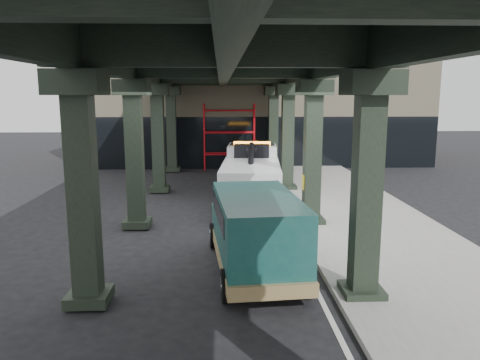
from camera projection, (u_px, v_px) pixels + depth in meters
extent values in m
plane|color=black|center=(238.00, 245.00, 14.28)|extent=(90.00, 90.00, 0.00)
cube|color=gray|center=(364.00, 223.00, 16.41)|extent=(5.00, 40.00, 0.15)
cube|color=silver|center=(285.00, 226.00, 16.31)|extent=(0.12, 38.00, 0.01)
cube|color=black|center=(367.00, 190.00, 10.00)|extent=(0.55, 0.55, 5.00)
cube|color=black|center=(372.00, 83.00, 9.60)|extent=(1.10, 1.10, 0.50)
cube|color=black|center=(361.00, 292.00, 10.42)|extent=(0.90, 0.90, 0.24)
cube|color=black|center=(312.00, 155.00, 15.90)|extent=(0.55, 0.55, 5.00)
cube|color=black|center=(314.00, 88.00, 15.50)|extent=(1.10, 1.10, 0.50)
cube|color=black|center=(310.00, 221.00, 16.32)|extent=(0.90, 0.90, 0.24)
cube|color=black|center=(287.00, 139.00, 21.80)|extent=(0.55, 0.55, 5.00)
cube|color=black|center=(288.00, 90.00, 21.40)|extent=(1.10, 1.10, 0.50)
cube|color=black|center=(287.00, 187.00, 22.21)|extent=(0.90, 0.90, 0.24)
cube|color=black|center=(273.00, 129.00, 27.70)|extent=(0.55, 0.55, 5.00)
cube|color=black|center=(274.00, 91.00, 27.30)|extent=(1.10, 1.10, 0.50)
cube|color=black|center=(273.00, 168.00, 28.11)|extent=(0.90, 0.90, 0.24)
cube|color=black|center=(83.00, 192.00, 9.76)|extent=(0.55, 0.55, 5.00)
cube|color=black|center=(76.00, 82.00, 9.36)|extent=(1.10, 1.10, 0.50)
cube|color=black|center=(89.00, 297.00, 10.18)|extent=(0.90, 0.90, 0.24)
cube|color=black|center=(135.00, 156.00, 15.66)|extent=(0.55, 0.55, 5.00)
cube|color=black|center=(132.00, 87.00, 15.26)|extent=(1.10, 1.10, 0.50)
cube|color=black|center=(138.00, 223.00, 16.07)|extent=(0.90, 0.90, 0.24)
cube|color=black|center=(158.00, 139.00, 21.56)|extent=(0.55, 0.55, 5.00)
cube|color=black|center=(157.00, 90.00, 21.15)|extent=(1.10, 1.10, 0.50)
cube|color=black|center=(160.00, 188.00, 21.97)|extent=(0.90, 0.90, 0.24)
cube|color=black|center=(172.00, 130.00, 27.46)|extent=(0.55, 0.55, 5.00)
cube|color=black|center=(171.00, 91.00, 27.05)|extent=(1.10, 1.10, 0.50)
cube|color=black|center=(173.00, 169.00, 27.87)|extent=(0.90, 0.90, 0.24)
cube|color=black|center=(315.00, 63.00, 15.36)|extent=(0.35, 32.00, 1.10)
cube|color=black|center=(131.00, 62.00, 15.11)|extent=(0.35, 32.00, 1.10)
cube|color=black|center=(224.00, 62.00, 15.23)|extent=(0.35, 32.00, 1.10)
cube|color=black|center=(224.00, 40.00, 15.11)|extent=(7.40, 32.00, 0.30)
cube|color=#C6B793|center=(256.00, 102.00, 33.30)|extent=(22.00, 10.00, 8.00)
cylinder|color=red|center=(205.00, 137.00, 28.51)|extent=(0.08, 0.08, 4.00)
cylinder|color=red|center=(204.00, 138.00, 27.72)|extent=(0.08, 0.08, 4.00)
cylinder|color=red|center=(254.00, 137.00, 28.63)|extent=(0.08, 0.08, 4.00)
cylinder|color=red|center=(255.00, 138.00, 27.84)|extent=(0.08, 0.08, 4.00)
cylinder|color=red|center=(229.00, 153.00, 28.75)|extent=(3.00, 0.08, 0.08)
cylinder|color=red|center=(229.00, 132.00, 28.51)|extent=(3.00, 0.08, 0.08)
cylinder|color=red|center=(229.00, 110.00, 28.28)|extent=(3.00, 0.08, 0.08)
cube|color=black|center=(251.00, 190.00, 19.34)|extent=(1.48, 6.98, 0.23)
cube|color=white|center=(252.00, 163.00, 21.51)|extent=(2.34, 2.38, 1.66)
cube|color=white|center=(252.00, 169.00, 22.55)|extent=(2.22, 0.82, 0.83)
cube|color=black|center=(252.00, 152.00, 21.66)|extent=(2.12, 1.36, 0.78)
cube|color=white|center=(251.00, 180.00, 18.19)|extent=(2.58, 4.78, 1.29)
cube|color=orange|center=(252.00, 143.00, 21.17)|extent=(1.68, 0.39, 0.15)
cube|color=black|center=(252.00, 151.00, 19.84)|extent=(1.52, 0.67, 0.55)
cylinder|color=black|center=(251.00, 162.00, 18.25)|extent=(0.48, 3.24, 1.24)
cube|color=black|center=(249.00, 219.00, 16.04)|extent=(0.38, 1.31, 0.17)
cube|color=black|center=(249.00, 225.00, 15.41)|extent=(1.49, 0.35, 0.17)
cylinder|color=black|center=(231.00, 181.00, 21.99)|extent=(0.40, 1.04, 1.02)
cylinder|color=silver|center=(231.00, 181.00, 21.99)|extent=(0.40, 0.59, 0.56)
cylinder|color=black|center=(274.00, 182.00, 21.91)|extent=(0.40, 1.04, 1.02)
cylinder|color=silver|center=(274.00, 182.00, 21.91)|extent=(0.40, 0.59, 0.56)
cylinder|color=black|center=(226.00, 195.00, 19.00)|extent=(0.40, 1.04, 1.02)
cylinder|color=silver|center=(226.00, 195.00, 19.00)|extent=(0.40, 0.59, 0.56)
cylinder|color=black|center=(276.00, 195.00, 18.92)|extent=(0.40, 1.04, 1.02)
cylinder|color=silver|center=(276.00, 195.00, 18.92)|extent=(0.40, 0.59, 0.56)
cylinder|color=black|center=(224.00, 201.00, 17.82)|extent=(0.40, 1.04, 1.02)
cylinder|color=silver|center=(224.00, 201.00, 17.82)|extent=(0.40, 0.59, 0.56)
cylinder|color=black|center=(277.00, 202.00, 17.74)|extent=(0.40, 1.04, 1.02)
cylinder|color=silver|center=(277.00, 202.00, 17.74)|extent=(0.40, 0.59, 0.56)
cube|color=#134541|center=(244.00, 219.00, 14.01)|extent=(1.91, 1.14, 0.80)
cube|color=#134541|center=(257.00, 230.00, 11.55)|extent=(2.22, 4.17, 1.74)
cube|color=#957A4C|center=(255.00, 253.00, 12.03)|extent=(2.34, 5.15, 0.31)
cube|color=black|center=(245.00, 198.00, 13.54)|extent=(1.77, 0.53, 0.74)
cube|color=black|center=(256.00, 210.00, 11.73)|extent=(2.17, 3.37, 0.49)
cube|color=silver|center=(242.00, 226.00, 14.54)|extent=(1.79, 0.26, 0.27)
cylinder|color=black|center=(214.00, 235.00, 13.94)|extent=(0.31, 0.77, 0.75)
cylinder|color=silver|center=(214.00, 235.00, 13.94)|extent=(0.32, 0.44, 0.41)
cylinder|color=black|center=(273.00, 233.00, 14.17)|extent=(0.31, 0.77, 0.75)
cylinder|color=silver|center=(273.00, 233.00, 14.17)|extent=(0.32, 0.44, 0.41)
cylinder|color=black|center=(227.00, 285.00, 10.28)|extent=(0.31, 0.77, 0.75)
cylinder|color=silver|center=(227.00, 285.00, 10.28)|extent=(0.32, 0.44, 0.41)
cylinder|color=black|center=(306.00, 281.00, 10.50)|extent=(0.31, 0.77, 0.75)
cylinder|color=silver|center=(306.00, 281.00, 10.50)|extent=(0.32, 0.44, 0.41)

